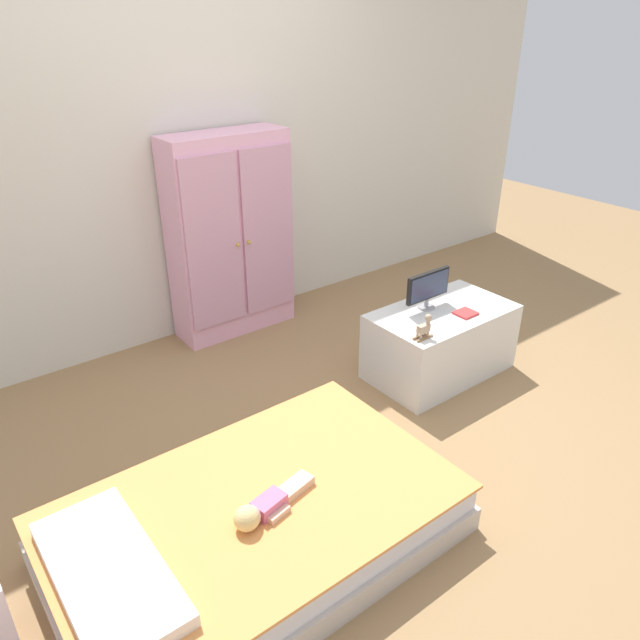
% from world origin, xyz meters
% --- Properties ---
extents(ground_plane, '(10.00, 10.00, 0.02)m').
position_xyz_m(ground_plane, '(0.00, 0.00, -0.01)').
color(ground_plane, '#99754C').
extents(back_wall, '(6.40, 0.05, 2.70)m').
position_xyz_m(back_wall, '(0.00, 1.57, 1.35)').
color(back_wall, silver).
rests_on(back_wall, ground_plane).
extents(bed, '(1.56, 0.98, 0.24)m').
position_xyz_m(bed, '(-0.74, -0.33, 0.12)').
color(bed, beige).
rests_on(bed, ground_plane).
extents(pillow, '(0.32, 0.71, 0.05)m').
position_xyz_m(pillow, '(-1.33, -0.33, 0.27)').
color(pillow, white).
rests_on(pillow, bed).
extents(doll, '(0.39, 0.16, 0.10)m').
position_xyz_m(doll, '(-0.77, -0.41, 0.28)').
color(doll, '#D6668E').
rests_on(doll, bed).
extents(wardrobe, '(0.78, 0.32, 1.30)m').
position_xyz_m(wardrobe, '(0.17, 1.38, 0.65)').
color(wardrobe, '#EFADCC').
rests_on(wardrobe, ground_plane).
extents(tv_stand, '(0.84, 0.49, 0.41)m').
position_xyz_m(tv_stand, '(0.83, 0.14, 0.21)').
color(tv_stand, silver).
rests_on(tv_stand, ground_plane).
extents(tv_monitor, '(0.31, 0.10, 0.22)m').
position_xyz_m(tv_monitor, '(0.78, 0.22, 0.54)').
color(tv_monitor, '#99999E').
rests_on(tv_monitor, tv_stand).
extents(rocking_horse_toy, '(0.11, 0.04, 0.13)m').
position_xyz_m(rocking_horse_toy, '(0.51, -0.02, 0.47)').
color(rocking_horse_toy, '#8E6642').
rests_on(rocking_horse_toy, tv_stand).
extents(book_red, '(0.12, 0.10, 0.01)m').
position_xyz_m(book_red, '(0.89, 0.03, 0.42)').
color(book_red, '#CC3838').
rests_on(book_red, tv_stand).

